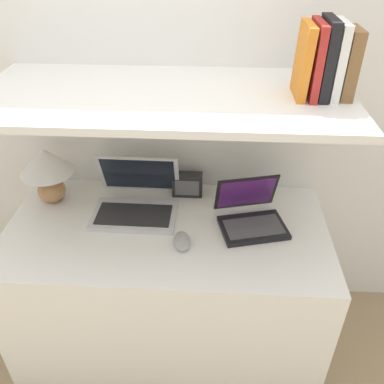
{
  "coord_description": "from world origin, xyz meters",
  "views": [
    {
      "loc": [
        0.19,
        -0.97,
        1.84
      ],
      "look_at": [
        0.11,
        0.34,
        0.94
      ],
      "focal_mm": 38.0,
      "sensor_mm": 36.0,
      "label": 1
    }
  ],
  "objects_px": {
    "book_white": "(336,60)",
    "book_black": "(325,59)",
    "computer_mouse": "(182,241)",
    "book_brown": "(349,64)",
    "table_lamp": "(46,167)",
    "laptop_large": "(136,201)",
    "router_box": "(187,184)",
    "laptop_small": "(251,216)",
    "book_red": "(315,60)",
    "book_orange": "(303,61)"
  },
  "relations": [
    {
      "from": "book_brown",
      "to": "book_red",
      "type": "relative_size",
      "value": 0.92
    },
    {
      "from": "book_white",
      "to": "book_red",
      "type": "bearing_deg",
      "value": 180.0
    },
    {
      "from": "laptop_small",
      "to": "book_orange",
      "type": "distance_m",
      "value": 0.66
    },
    {
      "from": "laptop_large",
      "to": "book_brown",
      "type": "distance_m",
      "value": 1.0
    },
    {
      "from": "table_lamp",
      "to": "laptop_large",
      "type": "height_order",
      "value": "table_lamp"
    },
    {
      "from": "table_lamp",
      "to": "book_black",
      "type": "xyz_separation_m",
      "value": [
        1.09,
        -0.09,
        0.52
      ]
    },
    {
      "from": "laptop_large",
      "to": "book_black",
      "type": "height_order",
      "value": "book_black"
    },
    {
      "from": "book_white",
      "to": "book_orange",
      "type": "xyz_separation_m",
      "value": [
        -0.11,
        0.0,
        -0.0
      ]
    },
    {
      "from": "table_lamp",
      "to": "book_red",
      "type": "height_order",
      "value": "book_red"
    },
    {
      "from": "book_orange",
      "to": "book_black",
      "type": "bearing_deg",
      "value": -0.0
    },
    {
      "from": "router_box",
      "to": "book_orange",
      "type": "relative_size",
      "value": 0.57
    },
    {
      "from": "laptop_large",
      "to": "book_red",
      "type": "xyz_separation_m",
      "value": [
        0.66,
        -0.04,
        0.64
      ]
    },
    {
      "from": "table_lamp",
      "to": "book_white",
      "type": "relative_size",
      "value": 1.08
    },
    {
      "from": "computer_mouse",
      "to": "book_red",
      "type": "relative_size",
      "value": 0.5
    },
    {
      "from": "book_black",
      "to": "book_orange",
      "type": "bearing_deg",
      "value": 180.0
    },
    {
      "from": "laptop_large",
      "to": "book_orange",
      "type": "relative_size",
      "value": 1.5
    },
    {
      "from": "router_box",
      "to": "book_black",
      "type": "xyz_separation_m",
      "value": [
        0.48,
        -0.18,
        0.64
      ]
    },
    {
      "from": "laptop_small",
      "to": "router_box",
      "type": "height_order",
      "value": "laptop_small"
    },
    {
      "from": "laptop_small",
      "to": "computer_mouse",
      "type": "distance_m",
      "value": 0.32
    },
    {
      "from": "book_brown",
      "to": "book_orange",
      "type": "xyz_separation_m",
      "value": [
        -0.15,
        0.0,
        0.01
      ]
    },
    {
      "from": "book_black",
      "to": "table_lamp",
      "type": "bearing_deg",
      "value": 175.06
    },
    {
      "from": "book_orange",
      "to": "laptop_small",
      "type": "bearing_deg",
      "value": -168.7
    },
    {
      "from": "book_white",
      "to": "book_brown",
      "type": "bearing_deg",
      "value": -0.0
    },
    {
      "from": "table_lamp",
      "to": "laptop_large",
      "type": "distance_m",
      "value": 0.42
    },
    {
      "from": "book_white",
      "to": "computer_mouse",
      "type": "bearing_deg",
      "value": -161.3
    },
    {
      "from": "table_lamp",
      "to": "laptop_large",
      "type": "relative_size",
      "value": 0.74
    },
    {
      "from": "laptop_large",
      "to": "book_white",
      "type": "xyz_separation_m",
      "value": [
        0.73,
        -0.04,
        0.64
      ]
    },
    {
      "from": "laptop_small",
      "to": "book_white",
      "type": "xyz_separation_m",
      "value": [
        0.23,
        0.02,
        0.65
      ]
    },
    {
      "from": "book_brown",
      "to": "book_black",
      "type": "distance_m",
      "value": 0.08
    },
    {
      "from": "book_black",
      "to": "book_orange",
      "type": "distance_m",
      "value": 0.07
    },
    {
      "from": "computer_mouse",
      "to": "book_orange",
      "type": "relative_size",
      "value": 0.51
    },
    {
      "from": "router_box",
      "to": "laptop_small",
      "type": "bearing_deg",
      "value": -36.17
    },
    {
      "from": "table_lamp",
      "to": "book_black",
      "type": "distance_m",
      "value": 1.21
    },
    {
      "from": "book_black",
      "to": "book_red",
      "type": "xyz_separation_m",
      "value": [
        -0.03,
        0.0,
        -0.01
      ]
    },
    {
      "from": "router_box",
      "to": "book_white",
      "type": "relative_size",
      "value": 0.55
    },
    {
      "from": "book_brown",
      "to": "book_white",
      "type": "relative_size",
      "value": 0.91
    },
    {
      "from": "table_lamp",
      "to": "book_brown",
      "type": "distance_m",
      "value": 1.28
    },
    {
      "from": "book_red",
      "to": "book_orange",
      "type": "bearing_deg",
      "value": 180.0
    },
    {
      "from": "computer_mouse",
      "to": "book_white",
      "type": "height_order",
      "value": "book_white"
    },
    {
      "from": "laptop_small",
      "to": "book_orange",
      "type": "relative_size",
      "value": 1.32
    },
    {
      "from": "computer_mouse",
      "to": "laptop_small",
      "type": "bearing_deg",
      "value": 27.98
    },
    {
      "from": "laptop_large",
      "to": "router_box",
      "type": "height_order",
      "value": "laptop_large"
    },
    {
      "from": "book_white",
      "to": "book_black",
      "type": "relative_size",
      "value": 0.97
    },
    {
      "from": "laptop_small",
      "to": "book_brown",
      "type": "distance_m",
      "value": 0.69
    },
    {
      "from": "table_lamp",
      "to": "computer_mouse",
      "type": "distance_m",
      "value": 0.69
    },
    {
      "from": "computer_mouse",
      "to": "book_red",
      "type": "bearing_deg",
      "value": 21.45
    },
    {
      "from": "laptop_small",
      "to": "laptop_large",
      "type": "bearing_deg",
      "value": 172.36
    },
    {
      "from": "book_black",
      "to": "computer_mouse",
      "type": "bearing_deg",
      "value": -159.96
    },
    {
      "from": "table_lamp",
      "to": "router_box",
      "type": "relative_size",
      "value": 1.95
    },
    {
      "from": "computer_mouse",
      "to": "book_black",
      "type": "bearing_deg",
      "value": 20.04
    }
  ]
}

